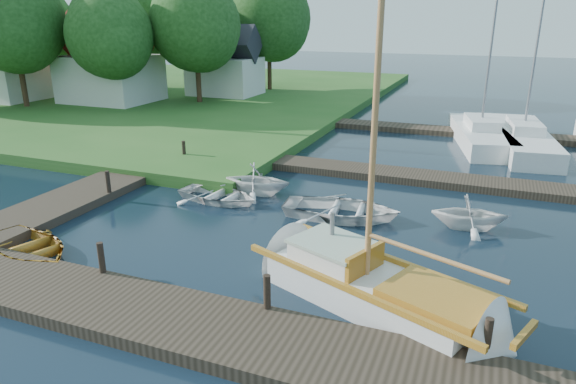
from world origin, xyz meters
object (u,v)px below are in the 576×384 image
at_px(tree_2, 110,34).
at_px(tree_7, 269,18).
at_px(tree_3, 196,24).
at_px(mooring_post_5, 184,150).
at_px(tree_4, 136,15).
at_px(tender_d, 470,210).
at_px(house_a, 110,66).
at_px(tender_a, 218,193).
at_px(tender_b, 257,178).
at_px(tree_5, 42,28).
at_px(house_c, 225,67).
at_px(mooring_post_2, 267,292).
at_px(tender_c, 341,206).
at_px(sailboat, 379,292).
at_px(tree_1, 13,20).
at_px(mooring_post_1, 101,258).
at_px(house_b, 3,67).
at_px(mooring_post_3, 487,337).
at_px(marina_boat_3, 523,137).
at_px(mooring_post_4, 108,182).
at_px(dinghy, 27,244).
at_px(marina_boat_2, 480,133).

bearing_deg(tree_2, tree_7, 63.43).
bearing_deg(tree_3, mooring_post_5, -61.80).
bearing_deg(tree_4, tender_d, -36.20).
bearing_deg(tree_4, tree_3, -26.57).
bearing_deg(house_a, tender_a, -41.16).
relative_size(tender_b, tree_5, 0.31).
distance_m(house_c, tree_7, 5.79).
relative_size(tender_a, tree_2, 0.40).
height_order(mooring_post_2, tender_c, mooring_post_2).
distance_m(sailboat, tree_1, 32.23).
xyz_separation_m(mooring_post_1, house_b, (-25.00, 19.00, 2.07)).
bearing_deg(tender_d, house_a, 51.38).
xyz_separation_m(mooring_post_3, tender_b, (-8.27, 7.57, -0.04)).
bearing_deg(tender_a, tree_7, 26.03).
xyz_separation_m(sailboat, marina_boat_3, (3.56, 17.51, 0.22)).
xyz_separation_m(tree_1, tree_4, (2.00, 10.00, 0.28)).
distance_m(mooring_post_4, house_b, 25.32).
bearing_deg(mooring_post_1, house_b, 142.77).
xyz_separation_m(tender_b, tender_c, (3.59, -1.13, -0.26)).
height_order(tender_a, house_c, house_c).
xyz_separation_m(mooring_post_4, tree_4, (-15.00, 22.05, 5.67)).
distance_m(tender_d, tree_2, 26.62).
distance_m(tender_d, tree_3, 25.60).
distance_m(marina_boat_3, tree_5, 38.00).
relative_size(house_c, tree_7, 0.56).
bearing_deg(marina_boat_3, mooring_post_3, 169.65).
bearing_deg(tender_a, mooring_post_5, 52.37).
bearing_deg(mooring_post_3, sailboat, 147.42).
relative_size(tender_c, tender_d, 1.68).
bearing_deg(mooring_post_4, mooring_post_5, 90.00).
relative_size(sailboat, tree_3, 1.12).
distance_m(mooring_post_2, mooring_post_5, 13.12).
bearing_deg(marina_boat_3, house_c, 62.64).
bearing_deg(tree_4, house_c, -0.36).
height_order(marina_boat_3, house_b, marina_boat_3).
bearing_deg(dinghy, marina_boat_3, -17.25).
relative_size(tender_c, house_b, 0.67).
bearing_deg(house_b, tender_a, -27.05).
distance_m(sailboat, tree_2, 28.29).
xyz_separation_m(sailboat, tree_1, (-27.64, 15.54, 5.75)).
bearing_deg(mooring_post_5, mooring_post_1, -68.20).
bearing_deg(tree_4, house_a, -71.72).
xyz_separation_m(marina_boat_2, tree_2, (-23.17, -0.04, 4.68)).
relative_size(marina_boat_2, house_b, 1.83).
height_order(mooring_post_2, mooring_post_3, same).
height_order(mooring_post_1, tree_7, tree_7).
bearing_deg(tree_1, mooring_post_2, -33.77).
distance_m(house_c, tree_5, 16.36).
bearing_deg(tree_5, marina_boat_2, -9.62).
xyz_separation_m(house_b, tree_3, (14.00, 4.05, 3.04)).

